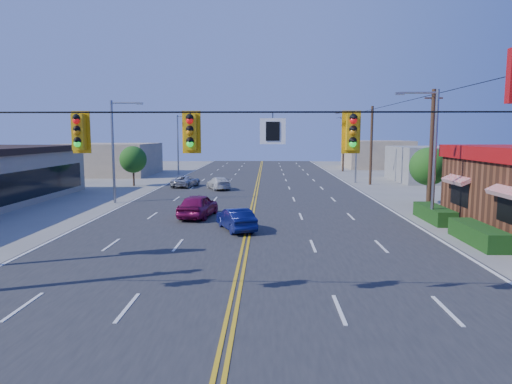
{
  "coord_description": "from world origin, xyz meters",
  "views": [
    {
      "loc": [
        1.04,
        -13.38,
        5.34
      ],
      "look_at": [
        0.42,
        11.69,
        2.2
      ],
      "focal_mm": 32.0,
      "sensor_mm": 36.0,
      "label": 1
    }
  ],
  "objects_px": {
    "car_blue": "(236,220)",
    "car_silver": "(186,182)",
    "car_magenta": "(198,206)",
    "car_white": "(218,184)",
    "signal_span": "(228,151)"
  },
  "relations": [
    {
      "from": "car_silver",
      "to": "car_white",
      "type": "bearing_deg",
      "value": 163.65
    },
    {
      "from": "signal_span",
      "to": "car_magenta",
      "type": "xyz_separation_m",
      "value": [
        -3.3,
        15.64,
        -4.13
      ]
    },
    {
      "from": "signal_span",
      "to": "car_blue",
      "type": "height_order",
      "value": "signal_span"
    },
    {
      "from": "signal_span",
      "to": "car_silver",
      "type": "bearing_deg",
      "value": 102.33
    },
    {
      "from": "car_blue",
      "to": "car_white",
      "type": "relative_size",
      "value": 0.91
    },
    {
      "from": "car_silver",
      "to": "car_magenta",
      "type": "bearing_deg",
      "value": 115.18
    },
    {
      "from": "car_blue",
      "to": "car_silver",
      "type": "bearing_deg",
      "value": -94.01
    },
    {
      "from": "signal_span",
      "to": "car_blue",
      "type": "bearing_deg",
      "value": 92.85
    },
    {
      "from": "car_white",
      "to": "car_silver",
      "type": "distance_m",
      "value": 4.08
    },
    {
      "from": "car_blue",
      "to": "car_silver",
      "type": "xyz_separation_m",
      "value": [
        -6.61,
        21.25,
        -0.04
      ]
    },
    {
      "from": "car_blue",
      "to": "car_white",
      "type": "distance_m",
      "value": 19.51
    },
    {
      "from": "car_magenta",
      "to": "car_white",
      "type": "xyz_separation_m",
      "value": [
        -0.31,
        15.28,
        -0.16
      ]
    },
    {
      "from": "signal_span",
      "to": "car_white",
      "type": "relative_size",
      "value": 5.91
    },
    {
      "from": "car_white",
      "to": "car_silver",
      "type": "xyz_separation_m",
      "value": [
        -3.58,
        1.97,
        -0.02
      ]
    },
    {
      "from": "car_magenta",
      "to": "car_blue",
      "type": "height_order",
      "value": "car_magenta"
    }
  ]
}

